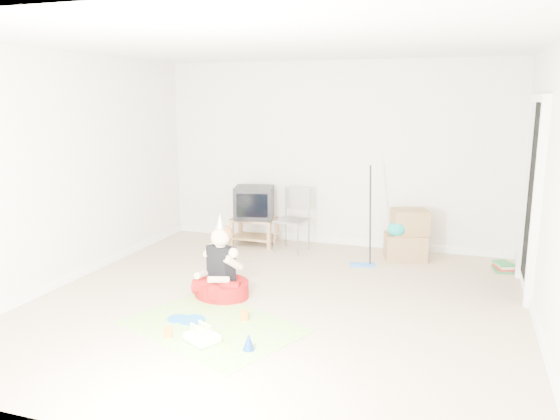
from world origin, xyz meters
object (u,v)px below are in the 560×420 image
(folding_chair, at_px, (292,220))
(birthday_cake, at_px, (202,338))
(crt_tv, at_px, (254,203))
(seated_woman, at_px, (221,278))
(cardboard_boxes, at_px, (407,235))
(tv_stand, at_px, (254,229))

(folding_chair, relative_size, birthday_cake, 2.61)
(birthday_cake, bearing_deg, crt_tv, 103.12)
(crt_tv, xyz_separation_m, birthday_cake, (0.73, -3.14, -0.59))
(seated_woman, bearing_deg, birthday_cake, -73.95)
(cardboard_boxes, distance_m, seated_woman, 2.68)
(crt_tv, bearing_deg, folding_chair, -25.41)
(seated_woman, height_order, birthday_cake, seated_woman)
(tv_stand, xyz_separation_m, birthday_cake, (0.73, -3.14, -0.20))
(folding_chair, height_order, cardboard_boxes, folding_chair)
(crt_tv, bearing_deg, seated_woman, -92.27)
(crt_tv, xyz_separation_m, cardboard_boxes, (2.15, -0.01, -0.31))
(seated_woman, bearing_deg, crt_tv, 101.52)
(cardboard_boxes, height_order, birthday_cake, cardboard_boxes)
(crt_tv, relative_size, seated_woman, 0.59)
(folding_chair, distance_m, cardboard_boxes, 1.55)
(crt_tv, distance_m, seated_woman, 2.13)
(cardboard_boxes, bearing_deg, seated_woman, -130.31)
(folding_chair, height_order, seated_woman, seated_woman)
(birthday_cake, bearing_deg, seated_woman, 106.05)
(crt_tv, xyz_separation_m, seated_woman, (0.42, -2.05, -0.43))
(tv_stand, xyz_separation_m, seated_woman, (0.42, -2.05, -0.04))
(cardboard_boxes, bearing_deg, birthday_cake, -114.34)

